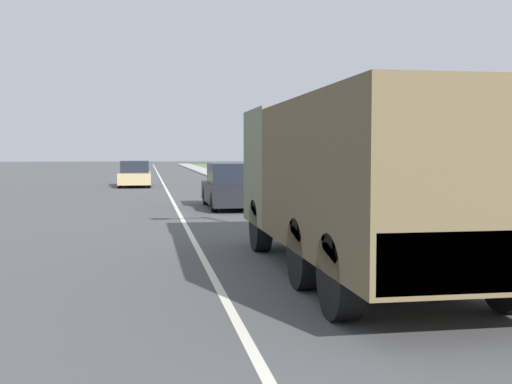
% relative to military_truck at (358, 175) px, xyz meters
% --- Properties ---
extents(ground_plane, '(180.00, 180.00, 0.00)m').
position_rel_military_truck_xyz_m(ground_plane, '(-2.23, 28.06, -1.56)').
color(ground_plane, '#4C4C4F').
extents(lane_centre_stripe, '(0.12, 120.00, 0.00)m').
position_rel_military_truck_xyz_m(lane_centre_stripe, '(-2.23, 28.06, -1.56)').
color(lane_centre_stripe, silver).
rests_on(lane_centre_stripe, ground).
extents(sidewalk_right, '(1.80, 120.00, 0.12)m').
position_rel_military_truck_xyz_m(sidewalk_right, '(2.27, 28.06, -1.50)').
color(sidewalk_right, '#ADAAA3').
rests_on(sidewalk_right, ground).
extents(grass_strip_right, '(7.00, 120.00, 0.02)m').
position_rel_military_truck_xyz_m(grass_strip_right, '(6.67, 28.06, -1.55)').
color(grass_strip_right, '#56843D').
rests_on(grass_strip_right, ground).
extents(military_truck, '(2.41, 7.77, 2.74)m').
position_rel_military_truck_xyz_m(military_truck, '(0.00, 0.00, 0.00)').
color(military_truck, '#606647').
rests_on(military_truck, ground).
extents(car_nearest_ahead, '(1.74, 4.46, 1.53)m').
position_rel_military_truck_xyz_m(car_nearest_ahead, '(-0.33, 12.31, -0.87)').
color(car_nearest_ahead, black).
rests_on(car_nearest_ahead, ground).
extents(car_second_ahead, '(1.72, 4.49, 1.42)m').
position_rel_military_truck_xyz_m(car_second_ahead, '(-3.86, 26.55, -0.91)').
color(car_second_ahead, tan).
rests_on(car_second_ahead, ground).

